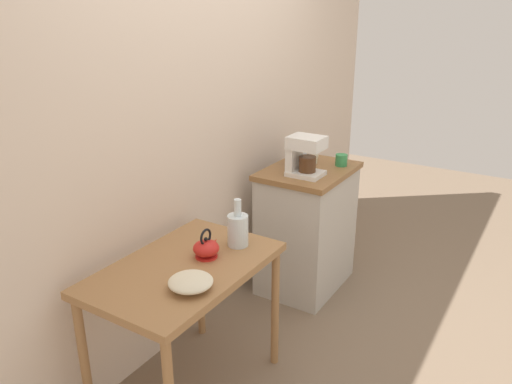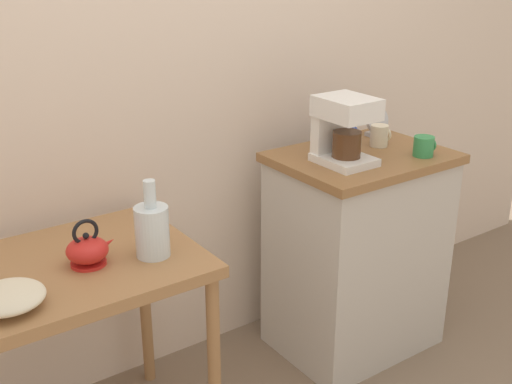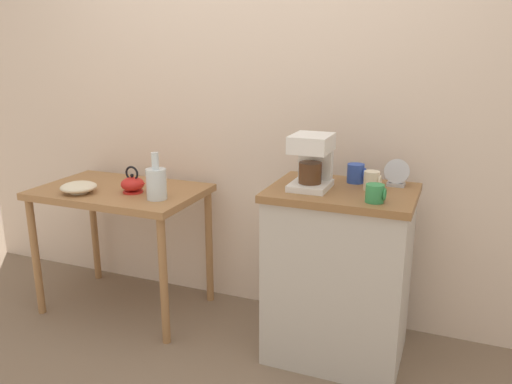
{
  "view_description": "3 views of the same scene",
  "coord_description": "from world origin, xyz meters",
  "views": [
    {
      "loc": [
        -2.33,
        -1.37,
        1.91
      ],
      "look_at": [
        -0.09,
        0.03,
        0.93
      ],
      "focal_mm": 35.0,
      "sensor_mm": 36.0,
      "label": 1
    },
    {
      "loc": [
        -1.19,
        -1.75,
        1.69
      ],
      "look_at": [
        0.01,
        -0.04,
        0.87
      ],
      "focal_mm": 45.32,
      "sensor_mm": 36.0,
      "label": 2
    },
    {
      "loc": [
        1.09,
        -2.31,
        1.54
      ],
      "look_at": [
        0.14,
        0.03,
        0.83
      ],
      "focal_mm": 36.15,
      "sensor_mm": 36.0,
      "label": 3
    }
  ],
  "objects": [
    {
      "name": "bowl_stoneware",
      "position": [
        -0.87,
        -0.11,
        0.79
      ],
      "size": [
        0.2,
        0.2,
        0.06
      ],
      "color": "beige",
      "rests_on": "wooden_table"
    },
    {
      "name": "back_wall",
      "position": [
        0.1,
        0.46,
        1.4
      ],
      "size": [
        4.4,
        0.1,
        2.8
      ],
      "primitive_type": "cube",
      "color": "beige",
      "rests_on": "ground_plane"
    },
    {
      "name": "teakettle",
      "position": [
        -0.59,
        0.01,
        0.8
      ],
      "size": [
        0.16,
        0.13,
        0.15
      ],
      "color": "red",
      "rests_on": "wooden_table"
    },
    {
      "name": "glass_carafe_vase",
      "position": [
        -0.4,
        -0.05,
        0.84
      ],
      "size": [
        0.11,
        0.11,
        0.25
      ],
      "color": "silver",
      "rests_on": "wooden_table"
    },
    {
      "name": "mug_small_cream",
      "position": [
        0.72,
        0.07,
        0.93
      ],
      "size": [
        0.08,
        0.07,
        0.09
      ],
      "color": "beige",
      "rests_on": "kitchen_counter"
    },
    {
      "name": "kitchen_counter",
      "position": [
        0.59,
        0.03,
        0.45
      ],
      "size": [
        0.69,
        0.52,
        0.89
      ],
      "color": "#BCB7AD",
      "rests_on": "ground_plane"
    },
    {
      "name": "table_clock",
      "position": [
        0.81,
        0.19,
        0.95
      ],
      "size": [
        0.12,
        0.06,
        0.13
      ],
      "color": "#B2B5BA",
      "rests_on": "kitchen_counter"
    },
    {
      "name": "ground_plane",
      "position": [
        0.0,
        0.0,
        0.0
      ],
      "size": [
        8.0,
        8.0,
        0.0
      ],
      "primitive_type": "plane",
      "color": "#7A6651"
    },
    {
      "name": "wooden_table",
      "position": [
        -0.71,
        0.05,
        0.66
      ],
      "size": [
        0.95,
        0.6,
        0.75
      ],
      "color": "#9E7044",
      "rests_on": "ground_plane"
    },
    {
      "name": "coffee_maker",
      "position": [
        0.44,
        0.01,
        1.03
      ],
      "size": [
        0.18,
        0.22,
        0.26
      ],
      "color": "white",
      "rests_on": "kitchen_counter"
    },
    {
      "name": "mug_blue",
      "position": [
        0.62,
        0.18,
        0.93
      ],
      "size": [
        0.09,
        0.08,
        0.09
      ],
      "color": "#2D4CAD",
      "rests_on": "kitchen_counter"
    },
    {
      "name": "mug_tall_green",
      "position": [
        0.77,
        -0.13,
        0.93
      ],
      "size": [
        0.09,
        0.08,
        0.08
      ],
      "color": "#338C4C",
      "rests_on": "kitchen_counter"
    }
  ]
}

